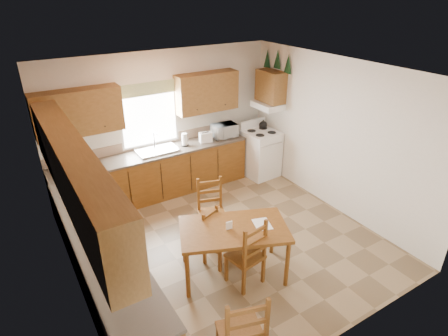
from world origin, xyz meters
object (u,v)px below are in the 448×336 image
dining_table (233,251)px  chair_far_right (212,211)px  chair_far_left (218,238)px  stove (261,154)px  chair_near_right (245,252)px  microwave (224,131)px  chair_near_left (241,329)px

dining_table → chair_far_right: chair_far_right is taller
chair_far_right → chair_far_left: bearing=-93.7°
stove → chair_near_right: (-2.14, -2.53, 0.03)m
chair_far_left → chair_near_right: bearing=-101.2°
dining_table → chair_far_left: bearing=122.8°
microwave → chair_near_right: 3.22m
chair_far_left → chair_near_left: bearing=-134.7°
microwave → dining_table: bearing=-117.3°
chair_near_left → chair_near_right: size_ratio=1.07×
stove → chair_far_right: 2.46m
chair_near_right → chair_far_right: bearing=-105.7°
chair_near_right → chair_far_left: chair_near_right is taller
chair_near_right → chair_far_right: (0.13, 1.12, -0.01)m
stove → dining_table: 3.18m
stove → chair_far_left: size_ratio=1.13×
stove → chair_near_left: 4.60m
stove → chair_near_right: size_ratio=0.95×
dining_table → chair_near_right: chair_near_right is taller
chair_near_left → microwave: bearing=-102.5°
microwave → dining_table: 3.07m
microwave → dining_table: (-1.47, -2.61, -0.67)m
chair_far_right → microwave: bearing=71.0°
chair_near_left → chair_far_right: bearing=-95.6°
chair_far_left → dining_table: bearing=-101.4°
dining_table → chair_near_left: (-0.73, -1.26, 0.16)m
stove → chair_far_left: bearing=-142.3°
microwave → chair_far_left: 2.83m
chair_near_right → chair_far_left: (-0.10, 0.54, -0.08)m
stove → chair_far_right: (-2.01, -1.41, 0.02)m
microwave → chair_near_right: microwave is taller
chair_near_right → chair_far_right: size_ratio=1.02×
chair_near_left → chair_near_right: 1.29m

